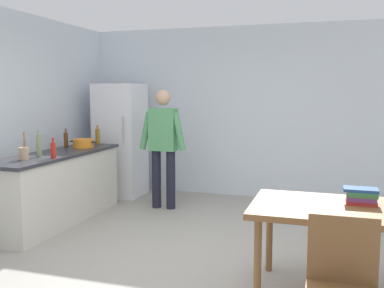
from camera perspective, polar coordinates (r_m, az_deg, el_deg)
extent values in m
plane|color=#9E998E|center=(4.44, -0.77, -15.19)|extent=(14.00, 14.00, 0.00)
cube|color=silver|center=(7.04, 6.89, 4.15)|extent=(6.40, 0.12, 2.70)
cube|color=beige|center=(5.88, -17.16, -5.65)|extent=(0.60, 2.12, 0.86)
cube|color=#2D2D33|center=(5.80, -17.31, -1.30)|extent=(0.64, 2.20, 0.04)
cube|color=white|center=(7.11, -9.30, 0.50)|extent=(0.70, 0.64, 1.80)
cylinder|color=#B2B2B7|center=(6.69, -8.96, 1.84)|extent=(0.02, 0.02, 0.40)
cylinder|color=#1E1E2D|center=(6.35, -4.66, -4.56)|extent=(0.13, 0.13, 0.84)
cylinder|color=#1E1E2D|center=(6.27, -2.79, -4.69)|extent=(0.13, 0.13, 0.84)
cube|color=#519960|center=(6.21, -3.78, 1.91)|extent=(0.38, 0.22, 0.60)
sphere|color=tan|center=(6.18, -3.81, 6.07)|extent=(0.22, 0.22, 0.22)
cylinder|color=#519960|center=(6.27, -6.04, 1.75)|extent=(0.20, 0.09, 0.55)
cylinder|color=#519960|center=(6.08, -1.72, 1.63)|extent=(0.20, 0.09, 0.55)
cube|color=brown|center=(3.73, 18.75, -8.10)|extent=(1.40, 0.90, 0.05)
cylinder|color=brown|center=(3.55, 8.56, -14.96)|extent=(0.06, 0.06, 0.70)
cylinder|color=brown|center=(4.20, 10.08, -11.51)|extent=(0.06, 0.06, 0.70)
cube|color=brown|center=(2.92, 19.08, -12.79)|extent=(0.42, 0.04, 0.42)
cylinder|color=orange|center=(6.25, -14.01, 0.10)|extent=(0.28, 0.28, 0.12)
cube|color=black|center=(6.34, -15.33, 0.33)|extent=(0.06, 0.03, 0.02)
cube|color=black|center=(6.16, -12.67, 0.23)|extent=(0.06, 0.03, 0.02)
cylinder|color=tan|center=(5.31, -21.13, -1.18)|extent=(0.11, 0.11, 0.14)
cylinder|color=olive|center=(5.29, -20.99, 0.32)|extent=(0.02, 0.05, 0.22)
cylinder|color=olive|center=(5.28, -21.09, 0.31)|extent=(0.02, 0.04, 0.22)
cylinder|color=#5B3314|center=(6.37, -16.14, 0.51)|extent=(0.06, 0.06, 0.20)
cylinder|color=#5B3314|center=(6.36, -16.18, 1.68)|extent=(0.02, 0.02, 0.06)
cylinder|color=gray|center=(5.51, -19.36, -0.21)|extent=(0.06, 0.06, 0.26)
cylinder|color=gray|center=(5.49, -19.43, 1.45)|extent=(0.02, 0.02, 0.06)
cylinder|color=#B22319|center=(5.32, -17.65, -0.82)|extent=(0.06, 0.06, 0.18)
cylinder|color=#B22319|center=(5.30, -17.70, 0.47)|extent=(0.02, 0.02, 0.06)
cylinder|color=#996619|center=(6.62, -12.22, 0.94)|extent=(0.06, 0.06, 0.22)
cylinder|color=#996619|center=(6.61, -12.25, 2.15)|extent=(0.03, 0.03, 0.06)
cube|color=#B22D28|center=(3.85, 21.24, -7.11)|extent=(0.24, 0.16, 0.03)
cube|color=#753D7F|center=(3.84, 21.23, -6.63)|extent=(0.23, 0.17, 0.04)
cube|color=#387A47|center=(3.82, 21.33, -6.12)|extent=(0.23, 0.15, 0.04)
cube|color=#284C8E|center=(3.84, 21.16, -5.58)|extent=(0.27, 0.17, 0.02)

